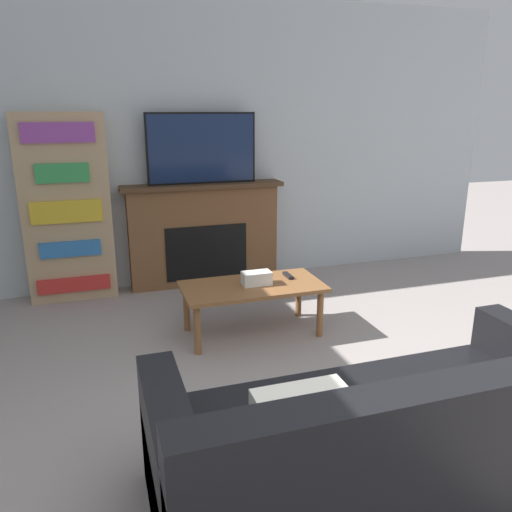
{
  "coord_description": "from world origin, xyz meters",
  "views": [
    {
      "loc": [
        -1.16,
        -0.78,
        1.68
      ],
      "look_at": [
        -0.08,
        2.54,
        0.65
      ],
      "focal_mm": 35.0,
      "sensor_mm": 36.0,
      "label": 1
    }
  ],
  "objects": [
    {
      "name": "couch",
      "position": [
        -0.06,
        0.76,
        0.28
      ],
      "size": [
        1.99,
        0.95,
        0.82
      ],
      "color": "black",
      "rests_on": "ground_plane"
    },
    {
      "name": "bookshelf",
      "position": [
        -1.41,
        3.89,
        0.83
      ],
      "size": [
        0.75,
        0.29,
        1.66
      ],
      "color": "tan",
      "rests_on": "ground_plane"
    },
    {
      "name": "remote_control",
      "position": [
        0.24,
        2.72,
        0.41
      ],
      "size": [
        0.04,
        0.15,
        0.02
      ],
      "color": "black",
      "rests_on": "coffee_table"
    },
    {
      "name": "coffee_table",
      "position": [
        -0.08,
        2.63,
        0.35
      ],
      "size": [
        1.07,
        0.54,
        0.4
      ],
      "color": "brown",
      "rests_on": "ground_plane"
    },
    {
      "name": "wall_back",
      "position": [
        0.0,
        4.06,
        1.35
      ],
      "size": [
        6.08,
        0.06,
        2.7
      ],
      "color": "silver",
      "rests_on": "ground_plane"
    },
    {
      "name": "tv",
      "position": [
        -0.17,
        3.9,
        1.33
      ],
      "size": [
        1.03,
        0.03,
        0.66
      ],
      "color": "black",
      "rests_on": "fireplace"
    },
    {
      "name": "fireplace",
      "position": [
        -0.17,
        3.92,
        0.51
      ],
      "size": [
        1.55,
        0.28,
        1.0
      ],
      "color": "brown",
      "rests_on": "ground_plane"
    },
    {
      "name": "tissue_box",
      "position": [
        -0.05,
        2.62,
        0.45
      ],
      "size": [
        0.22,
        0.12,
        0.1
      ],
      "color": "white",
      "rests_on": "coffee_table"
    }
  ]
}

